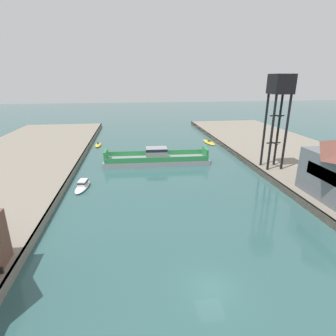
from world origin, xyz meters
name	(u,v)px	position (x,y,z in m)	size (l,w,h in m)	color
ground_plane	(211,289)	(0.00, 0.00, 0.00)	(400.00, 400.00, 0.00)	#335B5B
chain_ferry	(157,159)	(-1.26, 38.32, 1.09)	(23.37, 6.60, 3.60)	#939399
moored_boat_near_left	(83,185)	(-15.41, 25.91, 0.49)	(2.68, 6.35, 1.32)	white
moored_boat_near_right	(98,145)	(-16.07, 56.93, 0.28)	(1.60, 5.26, 1.04)	yellow
moored_boat_mid_left	(209,142)	(16.05, 56.05, 0.20)	(2.95, 7.59, 0.88)	yellow
crane_tower	(280,94)	(20.88, 28.90, 15.49)	(3.72, 3.72, 17.73)	black
bollard_left_mid	(2,270)	(-18.85, 3.22, 1.59)	(0.32, 0.32, 0.71)	black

